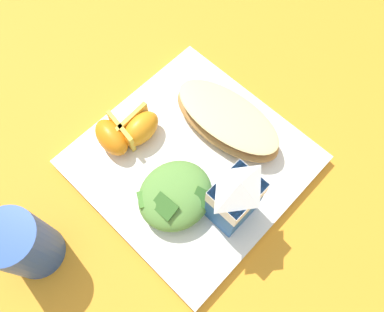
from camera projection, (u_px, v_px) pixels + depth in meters
name	position (u px, v px, depth m)	size (l,w,h in m)	color
ground	(192.00, 163.00, 0.54)	(3.00, 3.00, 0.00)	orange
white_plate	(192.00, 161.00, 0.54)	(0.28, 0.28, 0.02)	white
cheesy_pizza_bread	(225.00, 119.00, 0.53)	(0.09, 0.18, 0.04)	#B77F42
green_salad_pile	(175.00, 195.00, 0.49)	(0.10, 0.10, 0.04)	#5B8E3D
milk_carton	(235.00, 197.00, 0.44)	(0.06, 0.04, 0.11)	#23569E
orange_wedge_front	(140.00, 128.00, 0.52)	(0.06, 0.04, 0.04)	orange
orange_wedge_middle	(113.00, 137.00, 0.52)	(0.04, 0.06, 0.04)	orange
drinking_blue_cup	(24.00, 245.00, 0.45)	(0.07, 0.07, 0.10)	#284CA3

